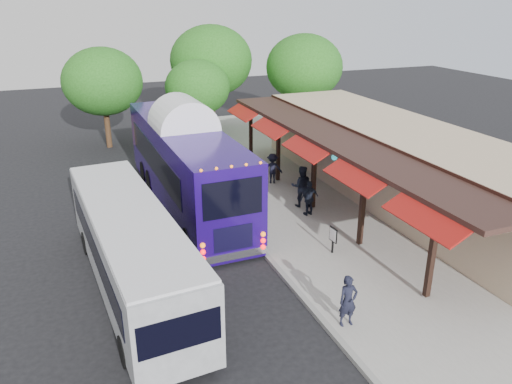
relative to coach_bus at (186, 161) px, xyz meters
name	(u,v)px	position (x,y,z in m)	size (l,w,h in m)	color
ground	(272,266)	(1.45, -6.90, -2.22)	(90.00, 90.00, 0.00)	black
sidewalk	(335,206)	(6.45, -2.90, -2.14)	(10.00, 40.00, 0.15)	#9E9B93
curb	(237,222)	(1.50, -2.90, -2.14)	(0.20, 40.00, 0.16)	gray
station_shelter	(398,162)	(9.83, -2.90, -0.37)	(8.15, 20.00, 3.60)	tan
coach_bus	(186,161)	(0.00, 0.00, 0.00)	(2.96, 12.99, 4.13)	#1E0863
city_bus	(131,246)	(-3.54, -6.51, -0.61)	(3.12, 10.98, 2.91)	gray
ped_a	(348,301)	(2.05, -11.17, -1.25)	(0.60, 0.39, 1.63)	black
ped_b	(301,186)	(4.85, -2.44, -1.08)	(0.96, 0.75, 1.97)	black
ped_c	(309,198)	(4.72, -3.50, -1.26)	(0.95, 0.39, 1.62)	black
ped_d	(272,168)	(4.85, 0.95, -1.27)	(1.04, 0.60, 1.61)	black
sign_board	(333,236)	(3.91, -7.06, -1.35)	(0.08, 0.48, 1.06)	black
tree_left	(197,87)	(3.63, 10.87, 1.49)	(4.35, 4.35, 5.56)	#382314
tree_mid	(211,61)	(5.51, 13.76, 2.85)	(5.93, 5.93, 7.60)	#382314
tree_right	(304,67)	(11.51, 10.75, 2.46)	(5.48, 5.48, 7.02)	#382314
tree_far	(103,82)	(-2.37, 11.67, 2.11)	(5.07, 5.07, 6.49)	#382314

